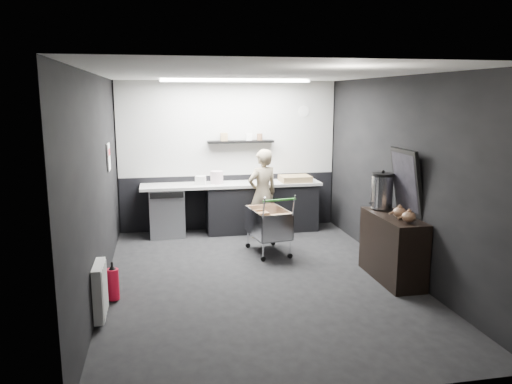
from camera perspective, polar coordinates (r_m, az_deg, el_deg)
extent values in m
plane|color=black|center=(6.83, 0.25, -9.93)|extent=(5.50, 5.50, 0.00)
plane|color=white|center=(6.38, 0.27, 13.34)|extent=(5.50, 5.50, 0.00)
plane|color=black|center=(9.15, -3.13, 4.14)|extent=(5.50, 0.00, 5.50)
plane|color=black|center=(3.88, 8.30, -5.41)|extent=(5.50, 0.00, 5.50)
plane|color=black|center=(6.39, -17.61, 0.67)|extent=(0.00, 5.50, 5.50)
plane|color=black|center=(7.13, 16.23, 1.77)|extent=(0.00, 5.50, 5.50)
cube|color=#BBBBB6|center=(9.09, -3.14, 7.26)|extent=(3.95, 0.02, 1.70)
cube|color=black|center=(9.27, -3.06, -1.09)|extent=(3.95, 0.02, 1.00)
cube|color=black|center=(9.03, -1.77, 5.78)|extent=(1.20, 0.22, 0.04)
cylinder|color=white|center=(9.36, 5.47, 9.17)|extent=(0.20, 0.03, 0.20)
cube|color=white|center=(7.64, -16.49, 3.86)|extent=(0.02, 0.30, 0.40)
cube|color=red|center=(7.63, -16.48, 4.38)|extent=(0.02, 0.22, 0.10)
cube|color=white|center=(5.79, -17.42, -10.68)|extent=(0.10, 0.50, 0.60)
cube|color=white|center=(8.20, -2.33, 12.60)|extent=(2.40, 0.20, 0.04)
cube|color=black|center=(9.08, 0.66, -1.82)|extent=(2.00, 0.56, 0.85)
cube|color=#B5B5B0|center=(8.90, -2.80, 0.86)|extent=(3.20, 0.60, 0.05)
cube|color=#9EA0A5|center=(8.90, -10.12, -2.26)|extent=(0.60, 0.58, 0.85)
cube|color=black|center=(8.54, -10.16, -0.39)|extent=(0.56, 0.02, 0.10)
imported|color=#BBB194|center=(8.56, 0.76, -0.22)|extent=(0.66, 0.54, 1.55)
cube|color=silver|center=(7.83, 1.42, -4.92)|extent=(0.63, 0.86, 0.02)
cube|color=silver|center=(7.73, -0.37, -3.59)|extent=(0.14, 0.79, 0.42)
cube|color=silver|center=(7.84, 3.20, -3.41)|extent=(0.14, 0.79, 0.42)
cube|color=silver|center=(7.41, 2.08, -4.23)|extent=(0.51, 0.10, 0.42)
cube|color=silver|center=(8.15, 0.84, -2.83)|extent=(0.51, 0.10, 0.42)
cylinder|color=silver|center=(7.49, 0.37, -6.72)|extent=(0.02, 0.02, 0.28)
cylinder|color=silver|center=(7.59, 3.62, -6.51)|extent=(0.02, 0.02, 0.28)
cylinder|color=silver|center=(8.16, -0.63, -5.22)|extent=(0.02, 0.02, 0.28)
cylinder|color=silver|center=(8.25, 2.36, -5.05)|extent=(0.02, 0.02, 0.28)
cylinder|color=#298C26|center=(7.25, 2.21, -0.96)|extent=(0.51, 0.11, 0.03)
cube|color=brown|center=(7.85, 0.48, -3.47)|extent=(0.26, 0.31, 0.36)
cube|color=brown|center=(7.71, 2.56, -3.89)|extent=(0.24, 0.29, 0.32)
cylinder|color=black|center=(7.53, 0.37, -7.60)|extent=(0.08, 0.04, 0.08)
cylinder|color=black|center=(8.20, -0.63, -6.04)|extent=(0.08, 0.04, 0.08)
cylinder|color=black|center=(7.62, 3.61, -7.39)|extent=(0.08, 0.04, 0.08)
cylinder|color=black|center=(8.29, 2.35, -5.86)|extent=(0.08, 0.04, 0.08)
cube|color=black|center=(6.93, 15.32, -6.16)|extent=(0.44, 1.17, 0.88)
cylinder|color=silver|center=(7.11, 14.21, 0.01)|extent=(0.29, 0.29, 0.45)
cylinder|color=black|center=(7.07, 14.30, 1.95)|extent=(0.29, 0.29, 0.04)
sphere|color=black|center=(7.07, 14.32, 2.26)|extent=(0.05, 0.05, 0.05)
ellipsoid|color=brown|center=(6.68, 16.09, -2.26)|extent=(0.18, 0.18, 0.14)
ellipsoid|color=brown|center=(6.47, 17.07, -2.73)|extent=(0.18, 0.18, 0.14)
cube|color=black|center=(6.86, 16.85, 1.13)|extent=(0.20, 0.68, 0.87)
cube|color=black|center=(6.85, 16.67, 1.12)|extent=(0.14, 0.59, 0.75)
cylinder|color=red|center=(6.31, -16.01, -10.10)|extent=(0.14, 0.14, 0.38)
cone|color=black|center=(6.24, -16.12, -8.28)|extent=(0.09, 0.09, 0.06)
cylinder|color=black|center=(6.22, -16.14, -7.95)|extent=(0.03, 0.03, 0.06)
cube|color=#977B50|center=(9.08, 4.49, 1.54)|extent=(0.55, 0.43, 0.11)
cylinder|color=beige|center=(8.84, -4.50, 1.68)|extent=(0.23, 0.23, 0.23)
cube|color=white|center=(8.77, -6.35, 1.33)|extent=(0.20, 0.17, 0.15)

